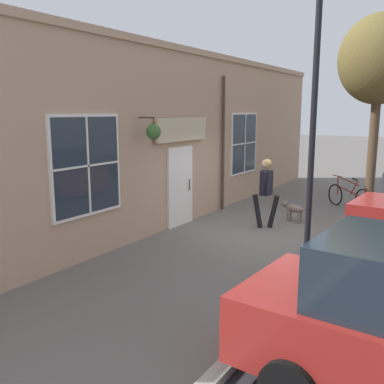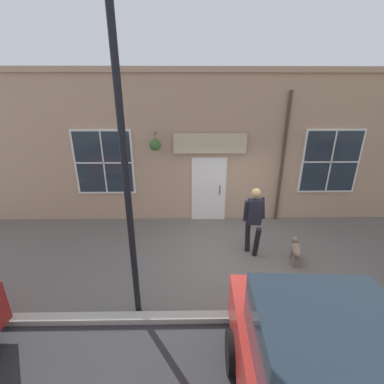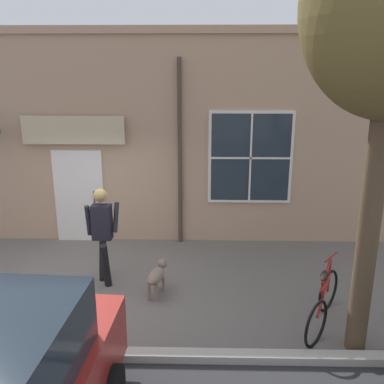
{
  "view_description": "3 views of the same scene",
  "coord_description": "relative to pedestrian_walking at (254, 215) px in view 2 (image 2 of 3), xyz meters",
  "views": [
    {
      "loc": [
        4.12,
        -9.77,
        3.01
      ],
      "look_at": [
        -1.19,
        -1.51,
        1.15
      ],
      "focal_mm": 40.0,
      "sensor_mm": 36.0,
      "label": 1
    },
    {
      "loc": [
        5.6,
        -1.23,
        3.87
      ],
      "look_at": [
        -0.72,
        -1.13,
        1.51
      ],
      "focal_mm": 24.0,
      "sensor_mm": 36.0,
      "label": 2
    },
    {
      "loc": [
        6.95,
        2.18,
        3.83
      ],
      "look_at": [
        -1.2,
        1.98,
        1.45
      ],
      "focal_mm": 40.0,
      "sensor_mm": 36.0,
      "label": 3
    }
  ],
  "objects": [
    {
      "name": "ground_plane",
      "position": [
        0.14,
        -0.41,
        -1.11
      ],
      "size": [
        90.0,
        90.0,
        0.0
      ],
      "primitive_type": "plane",
      "color": "#66605B"
    },
    {
      "name": "storefront_facade",
      "position": [
        -2.2,
        -0.43,
        1.22
      ],
      "size": [
        0.95,
        18.0,
        4.65
      ],
      "color": "tan",
      "rests_on": "ground_plane"
    },
    {
      "name": "pedestrian_walking",
      "position": [
        0.0,
        0.0,
        0.0
      ],
      "size": [
        0.7,
        0.56,
        1.81
      ],
      "color": "black",
      "rests_on": "ground_plane"
    },
    {
      "name": "dog_on_leash",
      "position": [
        0.39,
        1.0,
        -0.74
      ],
      "size": [
        0.95,
        0.36,
        0.57
      ],
      "color": "#7F6B5B",
      "rests_on": "ground_plane"
    },
    {
      "name": "street_lamp",
      "position": [
        1.94,
        -2.6,
        2.37
      ],
      "size": [
        0.32,
        0.32,
        5.4
      ],
      "color": "black",
      "rests_on": "ground_plane"
    }
  ]
}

